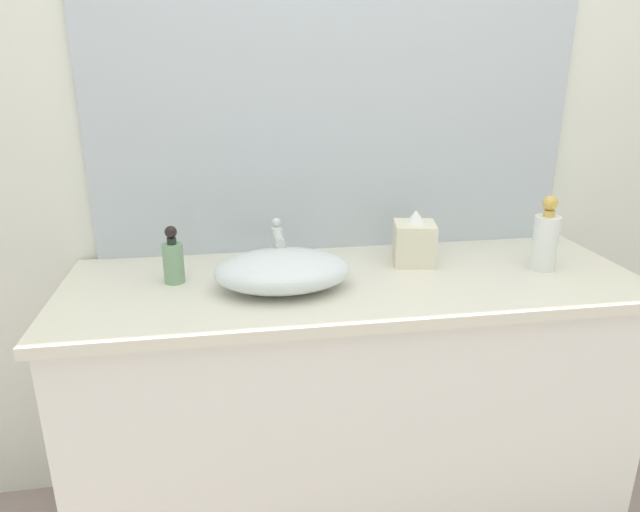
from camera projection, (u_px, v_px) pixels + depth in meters
name	position (u px, v px, depth m)	size (l,w,h in m)	color
bathroom_wall_rear	(334.00, 108.00, 1.78)	(6.00, 0.06, 2.60)	silver
vanity_counter	(352.00, 406.00, 1.75)	(1.64, 0.59, 0.85)	white
wall_mirror_panel	(337.00, 88.00, 1.72)	(1.51, 0.01, 1.02)	#B2BCC6
sink_basin	(283.00, 270.00, 1.53)	(0.37, 0.26, 0.10)	silver
faucet	(278.00, 242.00, 1.65)	(0.03, 0.14, 0.15)	silver
soap_dispenser	(173.00, 259.00, 1.56)	(0.06, 0.06, 0.16)	gray
lotion_bottle	(545.00, 239.00, 1.66)	(0.07, 0.07, 0.22)	white
tissue_box	(414.00, 241.00, 1.71)	(0.14, 0.14, 0.17)	beige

